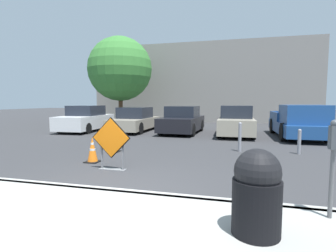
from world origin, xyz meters
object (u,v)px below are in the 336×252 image
object	(u,v)px
road_closed_sign	(111,142)
parked_car_second	(135,120)
parked_car_fourth	(236,122)
parked_car_third	(182,121)
bollard_second	(299,141)
traffic_cone_second	(114,142)
parking_meter	(333,152)
parked_car_nearest	(86,119)
traffic_cone_nearest	(92,150)
pickup_truck	(299,123)
trash_bin	(257,192)
bollard_nearest	(240,136)

from	to	relation	value
road_closed_sign	parked_car_second	xyz separation A→B (m)	(-2.79, 8.58, -0.08)
parked_car_fourth	parked_car_third	bearing A→B (deg)	-5.09
bollard_second	traffic_cone_second	bearing A→B (deg)	-169.36
bollard_second	parking_meter	distance (m)	5.64
parked_car_nearest	traffic_cone_nearest	bearing A→B (deg)	120.63
pickup_truck	road_closed_sign	bearing A→B (deg)	50.77
parked_car_second	parked_car_fourth	world-z (taller)	parked_car_fourth
parked_car_second	trash_bin	world-z (taller)	parked_car_second
parked_car_second	pickup_truck	distance (m)	8.89
parked_car_nearest	pickup_truck	distance (m)	11.80
traffic_cone_second	pickup_truck	world-z (taller)	pickup_truck
traffic_cone_nearest	parked_car_nearest	bearing A→B (deg)	123.18
parked_car_third	bollard_second	world-z (taller)	parked_car_third
parked_car_second	parking_meter	size ratio (longest dim) A/B	3.10
parked_car_nearest	trash_bin	bearing A→B (deg)	127.62
parked_car_fourth	bollard_nearest	size ratio (longest dim) A/B	4.10
trash_bin	parking_meter	size ratio (longest dim) A/B	0.77
traffic_cone_nearest	pickup_truck	distance (m)	9.96
road_closed_sign	parked_car_second	bearing A→B (deg)	108.00
parked_car_second	trash_bin	bearing A→B (deg)	118.52
parked_car_fourth	trash_bin	bearing A→B (deg)	90.87
traffic_cone_nearest	bollard_second	xyz separation A→B (m)	(6.16, 2.80, 0.09)
traffic_cone_second	bollard_nearest	distance (m)	4.48
pickup_truck	parked_car_third	bearing A→B (deg)	-7.40
road_closed_sign	pickup_truck	bearing A→B (deg)	51.91
parked_car_fourth	pickup_truck	xyz separation A→B (m)	(2.95, -0.41, 0.02)
pickup_truck	parking_meter	size ratio (longest dim) A/B	3.73
road_closed_sign	parked_car_third	xyz separation A→B (m)	(0.16, 8.38, -0.04)
traffic_cone_second	parked_car_second	world-z (taller)	parked_car_second
bollard_second	parking_meter	world-z (taller)	parking_meter
parked_car_fourth	traffic_cone_second	bearing A→B (deg)	53.92
road_closed_sign	parked_car_fourth	xyz separation A→B (m)	(3.11, 8.15, -0.02)
traffic_cone_second	bollard_second	size ratio (longest dim) A/B	0.81
parked_car_nearest	bollard_second	bearing A→B (deg)	155.08
trash_bin	bollard_nearest	bearing A→B (deg)	91.09
traffic_cone_second	trash_bin	world-z (taller)	trash_bin
traffic_cone_second	bollard_second	world-z (taller)	bollard_second
pickup_truck	traffic_cone_nearest	bearing A→B (deg)	43.95
pickup_truck	trash_bin	xyz separation A→B (m)	(-2.69, -10.54, -0.07)
trash_bin	road_closed_sign	bearing A→B (deg)	140.28
traffic_cone_nearest	parking_meter	size ratio (longest dim) A/B	0.54
road_closed_sign	bollard_second	xyz separation A→B (m)	(5.20, 3.49, -0.28)
parked_car_third	parked_car_fourth	xyz separation A→B (m)	(2.95, -0.24, 0.02)
parked_car_third	bollard_second	xyz separation A→B (m)	(5.03, -4.90, -0.24)
pickup_truck	bollard_nearest	xyz separation A→B (m)	(-2.81, -4.25, -0.19)
traffic_cone_second	parked_car_nearest	bearing A→B (deg)	129.47
pickup_truck	parked_car_fourth	bearing A→B (deg)	-9.06
parked_car_nearest	pickup_truck	bearing A→B (deg)	176.23
parked_car_third	trash_bin	distance (m)	11.64
parked_car_third	parked_car_fourth	world-z (taller)	parked_car_fourth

